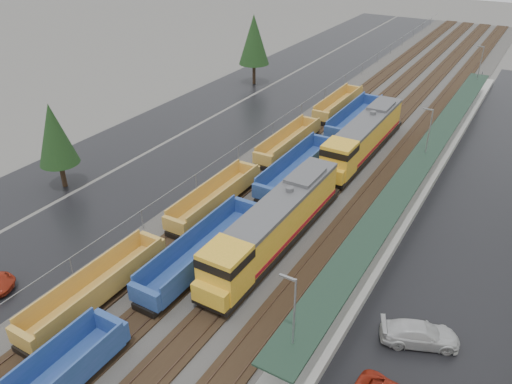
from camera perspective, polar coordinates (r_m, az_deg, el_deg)
ballast_strip at (r=66.58m, az=12.54°, el=6.79°), size 20.00×160.00×0.08m
trackbed at (r=66.54m, az=12.55°, el=6.88°), size 14.60×160.00×0.22m
west_parking_lot at (r=72.16m, az=1.17°, el=9.28°), size 10.00×160.00×0.02m
west_road at (r=77.27m, az=-5.40°, el=10.56°), size 9.00×160.00×0.02m
station_platform at (r=55.36m, az=18.36°, el=1.89°), size 3.00×80.00×8.00m
chainlink_fence at (r=67.91m, az=4.61°, el=9.30°), size 0.08×160.04×2.02m
tree_west_near at (r=53.18m, az=-22.07°, el=6.12°), size 3.96×3.96×9.00m
tree_west_far at (r=82.30m, az=-0.24°, el=17.02°), size 4.84×4.84×11.00m
locomotive_lead at (r=41.15m, az=2.03°, el=-3.84°), size 3.07×20.22×4.58m
locomotive_trail at (r=58.35m, az=12.10°, el=6.08°), size 3.07×20.22×4.58m
well_string_yellow at (r=42.75m, az=-10.44°, el=-5.12°), size 2.44×88.94×2.16m
well_string_blue at (r=40.58m, az=-6.07°, el=-6.69°), size 2.73×82.31×2.42m
parked_car_east_c at (r=35.81m, az=18.21°, el=-15.18°), size 3.93×5.54×1.49m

